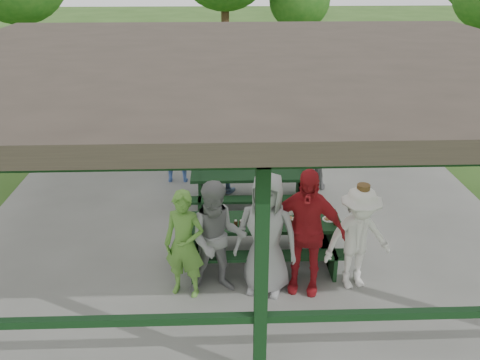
{
  "coord_description": "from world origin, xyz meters",
  "views": [
    {
      "loc": [
        -0.41,
        -8.51,
        4.87
      ],
      "look_at": [
        -0.11,
        -0.3,
        1.19
      ],
      "focal_mm": 38.0,
      "sensor_mm": 36.0,
      "label": 1
    }
  ],
  "objects_px": {
    "picnic_table_near": "(262,235)",
    "contestant_red": "(305,231)",
    "picnic_table_far": "(252,185)",
    "pickup_truck": "(298,81)",
    "farm_trailer": "(107,98)",
    "spectator_grey": "(311,156)",
    "contestant_grey_left": "(217,239)",
    "spectator_blue": "(175,142)",
    "contestant_green": "(184,244)",
    "spectator_lblue": "(221,159)",
    "contestant_white_fedora": "(358,238)",
    "contestant_grey_mid": "(266,234)"
  },
  "relations": [
    {
      "from": "picnic_table_far",
      "to": "pickup_truck",
      "type": "relative_size",
      "value": 0.4
    },
    {
      "from": "spectator_lblue",
      "to": "farm_trailer",
      "type": "xyz_separation_m",
      "value": [
        -3.64,
        5.96,
        -0.22
      ]
    },
    {
      "from": "contestant_green",
      "to": "contestant_grey_left",
      "type": "relative_size",
      "value": 0.94
    },
    {
      "from": "contestant_grey_left",
      "to": "pickup_truck",
      "type": "distance_m",
      "value": 11.04
    },
    {
      "from": "contestant_grey_mid",
      "to": "spectator_blue",
      "type": "bearing_deg",
      "value": 128.9
    },
    {
      "from": "spectator_blue",
      "to": "spectator_grey",
      "type": "distance_m",
      "value": 3.0
    },
    {
      "from": "contestant_white_fedora",
      "to": "picnic_table_far",
      "type": "bearing_deg",
      "value": 104.26
    },
    {
      "from": "contestant_grey_mid",
      "to": "pickup_truck",
      "type": "xyz_separation_m",
      "value": [
        2.01,
        10.69,
        -0.23
      ]
    },
    {
      "from": "contestant_white_fedora",
      "to": "pickup_truck",
      "type": "xyz_separation_m",
      "value": [
        0.62,
        10.65,
        -0.11
      ]
    },
    {
      "from": "contestant_red",
      "to": "farm_trailer",
      "type": "relative_size",
      "value": 0.55
    },
    {
      "from": "contestant_green",
      "to": "contestant_grey_mid",
      "type": "bearing_deg",
      "value": 19.42
    },
    {
      "from": "picnic_table_far",
      "to": "spectator_blue",
      "type": "xyz_separation_m",
      "value": [
        -1.63,
        1.34,
        0.46
      ]
    },
    {
      "from": "pickup_truck",
      "to": "contestant_red",
      "type": "bearing_deg",
      "value": -173.63
    },
    {
      "from": "picnic_table_near",
      "to": "contestant_grey_left",
      "type": "xyz_separation_m",
      "value": [
        -0.72,
        -0.82,
        0.43
      ]
    },
    {
      "from": "farm_trailer",
      "to": "contestant_red",
      "type": "bearing_deg",
      "value": -66.16
    },
    {
      "from": "farm_trailer",
      "to": "contestant_green",
      "type": "bearing_deg",
      "value": -75.39
    },
    {
      "from": "picnic_table_far",
      "to": "pickup_truck",
      "type": "height_order",
      "value": "pickup_truck"
    },
    {
      "from": "spectator_lblue",
      "to": "contestant_grey_left",
      "type": "bearing_deg",
      "value": 104.3
    },
    {
      "from": "spectator_grey",
      "to": "contestant_grey_mid",
      "type": "bearing_deg",
      "value": 65.23
    },
    {
      "from": "pickup_truck",
      "to": "contestant_green",
      "type": "bearing_deg",
      "value": 177.32
    },
    {
      "from": "contestant_grey_mid",
      "to": "spectator_lblue",
      "type": "xyz_separation_m",
      "value": [
        -0.66,
        3.57,
        -0.21
      ]
    },
    {
      "from": "farm_trailer",
      "to": "spectator_grey",
      "type": "bearing_deg",
      "value": -49.71
    },
    {
      "from": "spectator_lblue",
      "to": "pickup_truck",
      "type": "xyz_separation_m",
      "value": [
        2.67,
        7.12,
        -0.02
      ]
    },
    {
      "from": "contestant_green",
      "to": "spectator_blue",
      "type": "distance_m",
      "value": 4.22
    },
    {
      "from": "picnic_table_far",
      "to": "spectator_lblue",
      "type": "xyz_separation_m",
      "value": [
        -0.61,
        0.76,
        0.29
      ]
    },
    {
      "from": "picnic_table_far",
      "to": "contestant_grey_mid",
      "type": "bearing_deg",
      "value": -89.07
    },
    {
      "from": "contestant_grey_mid",
      "to": "farm_trailer",
      "type": "height_order",
      "value": "contestant_grey_mid"
    },
    {
      "from": "picnic_table_near",
      "to": "pickup_truck",
      "type": "distance_m",
      "value": 10.08
    },
    {
      "from": "picnic_table_near",
      "to": "farm_trailer",
      "type": "relative_size",
      "value": 0.71
    },
    {
      "from": "contestant_red",
      "to": "pickup_truck",
      "type": "height_order",
      "value": "contestant_red"
    },
    {
      "from": "picnic_table_near",
      "to": "contestant_green",
      "type": "xyz_separation_m",
      "value": [
        -1.21,
        -0.86,
        0.38
      ]
    },
    {
      "from": "contestant_red",
      "to": "spectator_blue",
      "type": "height_order",
      "value": "contestant_red"
    },
    {
      "from": "contestant_grey_mid",
      "to": "contestant_white_fedora",
      "type": "distance_m",
      "value": 1.4
    },
    {
      "from": "picnic_table_near",
      "to": "contestant_green",
      "type": "distance_m",
      "value": 1.53
    },
    {
      "from": "picnic_table_near",
      "to": "contestant_red",
      "type": "bearing_deg",
      "value": -54.53
    },
    {
      "from": "contestant_red",
      "to": "contestant_white_fedora",
      "type": "distance_m",
      "value": 0.83
    },
    {
      "from": "contestant_grey_mid",
      "to": "spectator_grey",
      "type": "height_order",
      "value": "contestant_grey_mid"
    },
    {
      "from": "farm_trailer",
      "to": "contestant_grey_left",
      "type": "bearing_deg",
      "value": -72.71
    },
    {
      "from": "contestant_grey_left",
      "to": "contestant_red",
      "type": "distance_m",
      "value": 1.3
    },
    {
      "from": "contestant_green",
      "to": "contestant_red",
      "type": "xyz_separation_m",
      "value": [
        1.79,
        0.05,
        0.15
      ]
    },
    {
      "from": "picnic_table_far",
      "to": "farm_trailer",
      "type": "relative_size",
      "value": 0.66
    },
    {
      "from": "contestant_grey_left",
      "to": "spectator_grey",
      "type": "xyz_separation_m",
      "value": [
        2.0,
        3.67,
        -0.15
      ]
    },
    {
      "from": "contestant_grey_left",
      "to": "spectator_grey",
      "type": "bearing_deg",
      "value": 56.48
    },
    {
      "from": "farm_trailer",
      "to": "picnic_table_far",
      "type": "bearing_deg",
      "value": -60.93
    },
    {
      "from": "contestant_grey_left",
      "to": "pickup_truck",
      "type": "bearing_deg",
      "value": 70.75
    },
    {
      "from": "contestant_green",
      "to": "spectator_grey",
      "type": "height_order",
      "value": "contestant_green"
    },
    {
      "from": "contestant_red",
      "to": "spectator_grey",
      "type": "height_order",
      "value": "contestant_red"
    },
    {
      "from": "picnic_table_near",
      "to": "pickup_truck",
      "type": "bearing_deg",
      "value": 78.5
    },
    {
      "from": "picnic_table_near",
      "to": "contestant_white_fedora",
      "type": "distance_m",
      "value": 1.63
    },
    {
      "from": "picnic_table_far",
      "to": "spectator_blue",
      "type": "height_order",
      "value": "spectator_blue"
    }
  ]
}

